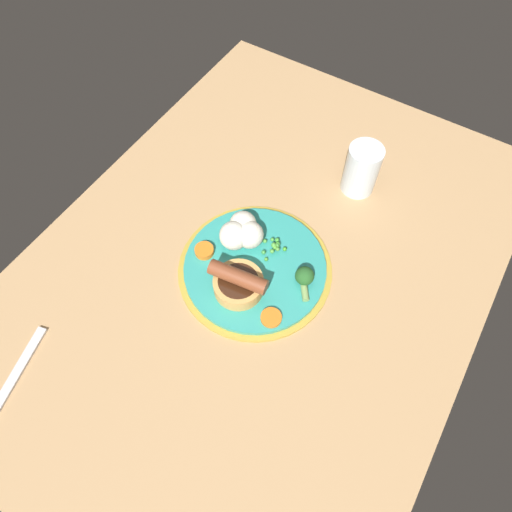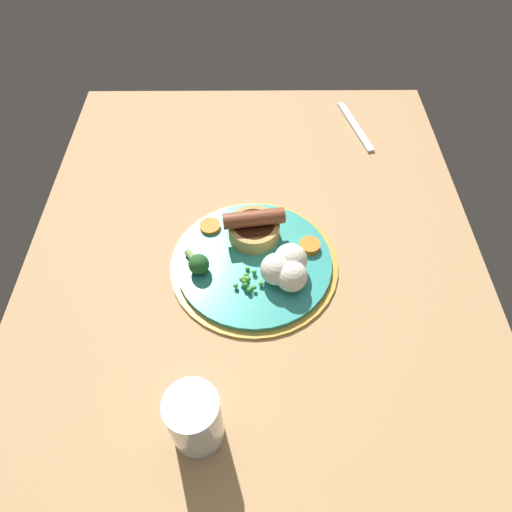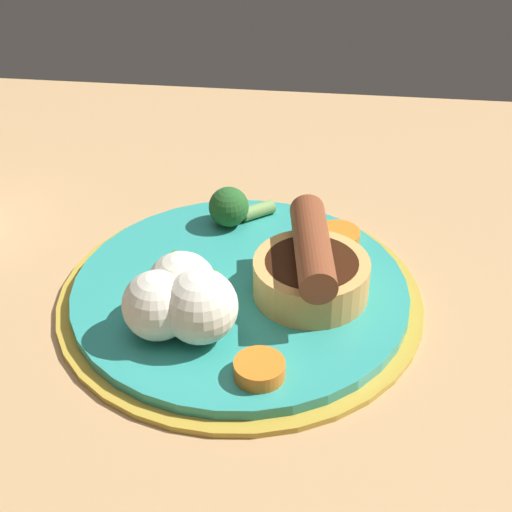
{
  "view_description": "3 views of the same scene",
  "coord_description": "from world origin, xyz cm",
  "px_view_note": "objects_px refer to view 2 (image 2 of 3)",
  "views": [
    {
      "loc": [
        37.18,
        22.06,
        77.83
      ],
      "look_at": [
        1.3,
        -0.3,
        6.56
      ],
      "focal_mm": 32.0,
      "sensor_mm": 36.0,
      "label": 1
    },
    {
      "loc": [
        -44.73,
        0.13,
        66.28
      ],
      "look_at": [
        1.11,
        -0.18,
        6.82
      ],
      "focal_mm": 32.0,
      "sensor_mm": 36.0,
      "label": 2
    },
    {
      "loc": [
        9.16,
        -52.64,
        45.36
      ],
      "look_at": [
        3.22,
        1.33,
        6.7
      ],
      "focal_mm": 60.0,
      "sensor_mm": 36.0,
      "label": 3
    }
  ],
  "objects_px": {
    "broccoli_floret_near": "(199,262)",
    "carrot_slice_3": "(211,226)",
    "cauliflower_floret": "(287,268)",
    "drinking_glass": "(196,419)",
    "pea_pile": "(248,281)",
    "dinner_plate": "(253,263)",
    "carrot_slice_0": "(310,246)",
    "sausage_pudding": "(255,227)",
    "fork": "(356,126)"
  },
  "relations": [
    {
      "from": "broccoli_floret_near",
      "to": "carrot_slice_3",
      "type": "relative_size",
      "value": 1.44
    },
    {
      "from": "cauliflower_floret",
      "to": "drinking_glass",
      "type": "height_order",
      "value": "drinking_glass"
    },
    {
      "from": "drinking_glass",
      "to": "pea_pile",
      "type": "bearing_deg",
      "value": -15.34
    },
    {
      "from": "dinner_plate",
      "to": "carrot_slice_0",
      "type": "distance_m",
      "value": 0.1
    },
    {
      "from": "sausage_pudding",
      "to": "broccoli_floret_near",
      "type": "bearing_deg",
      "value": -150.62
    },
    {
      "from": "dinner_plate",
      "to": "sausage_pudding",
      "type": "xyz_separation_m",
      "value": [
        0.06,
        -0.0,
        0.03
      ]
    },
    {
      "from": "carrot_slice_0",
      "to": "carrot_slice_3",
      "type": "bearing_deg",
      "value": 74.5
    },
    {
      "from": "pea_pile",
      "to": "carrot_slice_0",
      "type": "distance_m",
      "value": 0.13
    },
    {
      "from": "pea_pile",
      "to": "carrot_slice_3",
      "type": "height_order",
      "value": "pea_pile"
    },
    {
      "from": "cauliflower_floret",
      "to": "drinking_glass",
      "type": "distance_m",
      "value": 0.28
    },
    {
      "from": "dinner_plate",
      "to": "drinking_glass",
      "type": "height_order",
      "value": "drinking_glass"
    },
    {
      "from": "broccoli_floret_near",
      "to": "carrot_slice_0",
      "type": "xyz_separation_m",
      "value": [
        0.04,
        -0.19,
        -0.01
      ]
    },
    {
      "from": "pea_pile",
      "to": "drinking_glass",
      "type": "xyz_separation_m",
      "value": [
        -0.23,
        0.06,
        0.03
      ]
    },
    {
      "from": "drinking_glass",
      "to": "carrot_slice_0",
      "type": "bearing_deg",
      "value": -29.22
    },
    {
      "from": "dinner_plate",
      "to": "drinking_glass",
      "type": "distance_m",
      "value": 0.29
    },
    {
      "from": "dinner_plate",
      "to": "carrot_slice_0",
      "type": "relative_size",
      "value": 8.02
    },
    {
      "from": "carrot_slice_0",
      "to": "drinking_glass",
      "type": "bearing_deg",
      "value": 150.78
    },
    {
      "from": "dinner_plate",
      "to": "carrot_slice_3",
      "type": "bearing_deg",
      "value": 45.9
    },
    {
      "from": "cauliflower_floret",
      "to": "pea_pile",
      "type": "bearing_deg",
      "value": 100.89
    },
    {
      "from": "sausage_pudding",
      "to": "pea_pile",
      "type": "height_order",
      "value": "sausage_pudding"
    },
    {
      "from": "cauliflower_floret",
      "to": "broccoli_floret_near",
      "type": "bearing_deg",
      "value": 81.42
    },
    {
      "from": "dinner_plate",
      "to": "drinking_glass",
      "type": "xyz_separation_m",
      "value": [
        -0.28,
        0.07,
        0.05
      ]
    },
    {
      "from": "pea_pile",
      "to": "carrot_slice_3",
      "type": "distance_m",
      "value": 0.14
    },
    {
      "from": "broccoli_floret_near",
      "to": "carrot_slice_0",
      "type": "distance_m",
      "value": 0.19
    },
    {
      "from": "sausage_pudding",
      "to": "fork",
      "type": "xyz_separation_m",
      "value": [
        0.33,
        -0.23,
        -0.03
      ]
    },
    {
      "from": "sausage_pudding",
      "to": "pea_pile",
      "type": "xyz_separation_m",
      "value": [
        -0.1,
        0.01,
        -0.01
      ]
    },
    {
      "from": "pea_pile",
      "to": "cauliflower_floret",
      "type": "distance_m",
      "value": 0.07
    },
    {
      "from": "carrot_slice_0",
      "to": "drinking_glass",
      "type": "xyz_separation_m",
      "value": [
        -0.31,
        0.17,
        0.03
      ]
    },
    {
      "from": "dinner_plate",
      "to": "carrot_slice_3",
      "type": "distance_m",
      "value": 0.11
    },
    {
      "from": "pea_pile",
      "to": "fork",
      "type": "xyz_separation_m",
      "value": [
        0.43,
        -0.24,
        -0.02
      ]
    },
    {
      "from": "fork",
      "to": "drinking_glass",
      "type": "height_order",
      "value": "drinking_glass"
    },
    {
      "from": "carrot_slice_0",
      "to": "broccoli_floret_near",
      "type": "bearing_deg",
      "value": 102.36
    },
    {
      "from": "pea_pile",
      "to": "fork",
      "type": "height_order",
      "value": "pea_pile"
    },
    {
      "from": "cauliflower_floret",
      "to": "fork",
      "type": "xyz_separation_m",
      "value": [
        0.42,
        -0.18,
        -0.04
      ]
    },
    {
      "from": "carrot_slice_0",
      "to": "cauliflower_floret",
      "type": "bearing_deg",
      "value": 144.72
    },
    {
      "from": "sausage_pudding",
      "to": "fork",
      "type": "distance_m",
      "value": 0.4
    },
    {
      "from": "broccoli_floret_near",
      "to": "drinking_glass",
      "type": "height_order",
      "value": "drinking_glass"
    },
    {
      "from": "pea_pile",
      "to": "broccoli_floret_near",
      "type": "relative_size",
      "value": 0.92
    },
    {
      "from": "cauliflower_floret",
      "to": "carrot_slice_0",
      "type": "bearing_deg",
      "value": -35.28
    },
    {
      "from": "pea_pile",
      "to": "drinking_glass",
      "type": "height_order",
      "value": "drinking_glass"
    },
    {
      "from": "pea_pile",
      "to": "drinking_glass",
      "type": "bearing_deg",
      "value": 164.66
    },
    {
      "from": "dinner_plate",
      "to": "fork",
      "type": "height_order",
      "value": "dinner_plate"
    },
    {
      "from": "drinking_glass",
      "to": "carrot_slice_3",
      "type": "bearing_deg",
      "value": 0.58
    },
    {
      "from": "broccoli_floret_near",
      "to": "drinking_glass",
      "type": "xyz_separation_m",
      "value": [
        -0.27,
        -0.02,
        0.02
      ]
    },
    {
      "from": "sausage_pudding",
      "to": "carrot_slice_3",
      "type": "xyz_separation_m",
      "value": [
        0.02,
        0.08,
        -0.02
      ]
    },
    {
      "from": "cauliflower_floret",
      "to": "carrot_slice_3",
      "type": "bearing_deg",
      "value": 49.46
    },
    {
      "from": "dinner_plate",
      "to": "pea_pile",
      "type": "bearing_deg",
      "value": 169.36
    },
    {
      "from": "broccoli_floret_near",
      "to": "cauliflower_floret",
      "type": "height_order",
      "value": "cauliflower_floret"
    },
    {
      "from": "fork",
      "to": "drinking_glass",
      "type": "xyz_separation_m",
      "value": [
        -0.66,
        0.3,
        0.05
      ]
    },
    {
      "from": "cauliflower_floret",
      "to": "drinking_glass",
      "type": "xyz_separation_m",
      "value": [
        -0.24,
        0.13,
        0.01
      ]
    }
  ]
}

